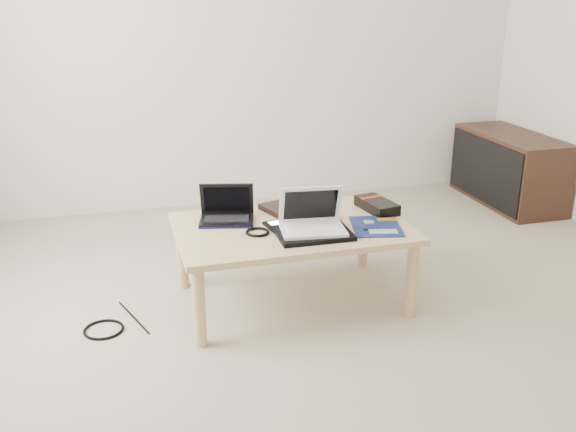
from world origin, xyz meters
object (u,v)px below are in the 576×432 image
object	(u,v)px
white_laptop	(312,221)
coffee_table	(292,235)
media_cabinet	(508,169)
gpu_box	(377,205)
netbook	(227,213)

from	to	relation	value
white_laptop	coffee_table	bearing A→B (deg)	116.50
coffee_table	white_laptop	distance (m)	0.18
media_cabinet	white_laptop	bearing A→B (deg)	-147.36
white_laptop	media_cabinet	bearing A→B (deg)	32.64
media_cabinet	gpu_box	distance (m)	1.75
media_cabinet	white_laptop	xyz separation A→B (m)	(-1.86, -1.19, 0.21)
media_cabinet	gpu_box	world-z (taller)	media_cabinet
white_laptop	gpu_box	distance (m)	0.47
gpu_box	coffee_table	bearing A→B (deg)	-168.86
coffee_table	netbook	xyz separation A→B (m)	(-0.29, 0.15, 0.09)
netbook	coffee_table	bearing A→B (deg)	-27.99
netbook	white_laptop	bearing A→B (deg)	-38.42
coffee_table	white_laptop	xyz separation A→B (m)	(0.06, -0.12, 0.11)
coffee_table	white_laptop	world-z (taller)	white_laptop
coffee_table	media_cabinet	distance (m)	2.20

